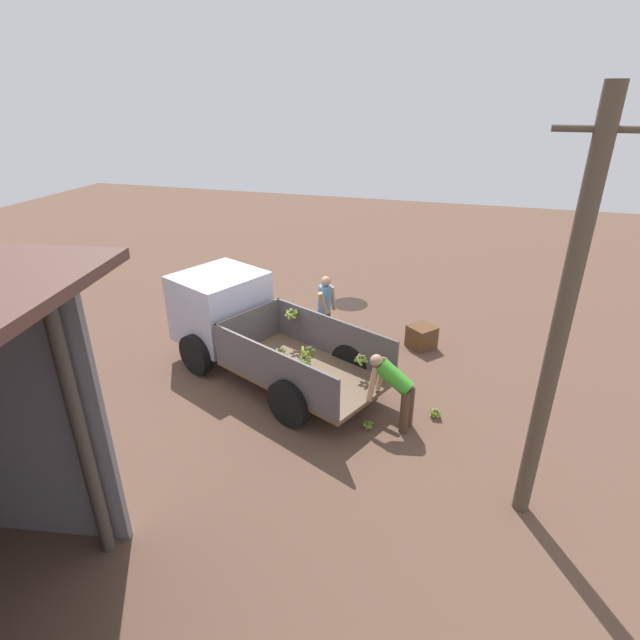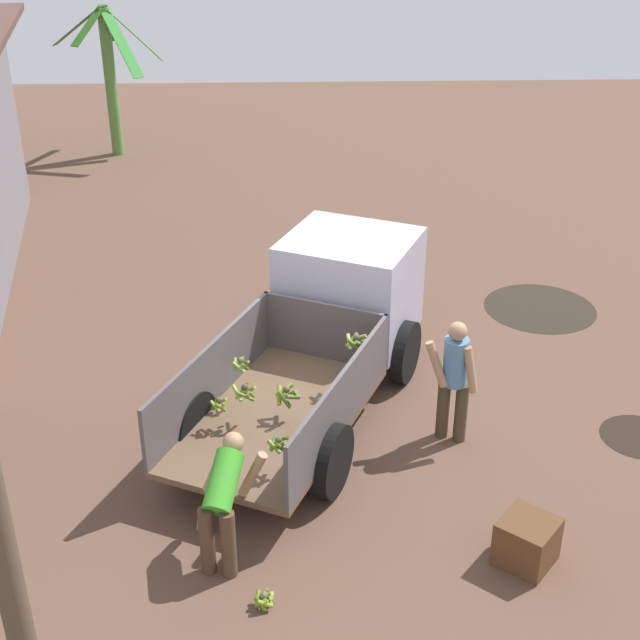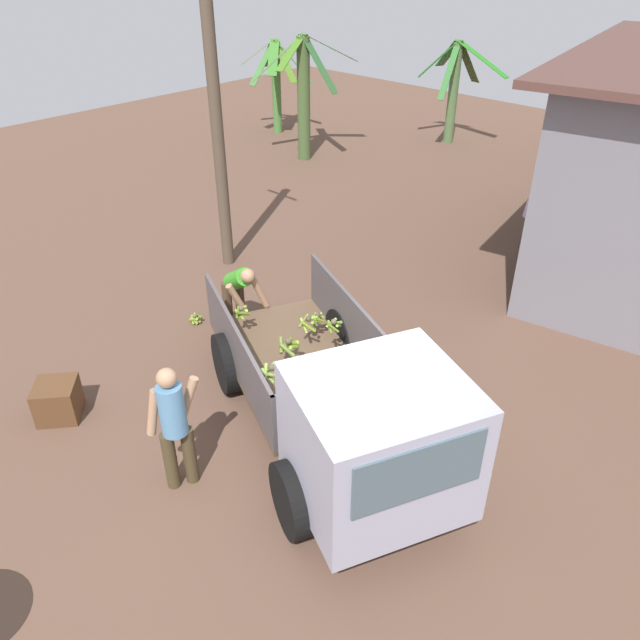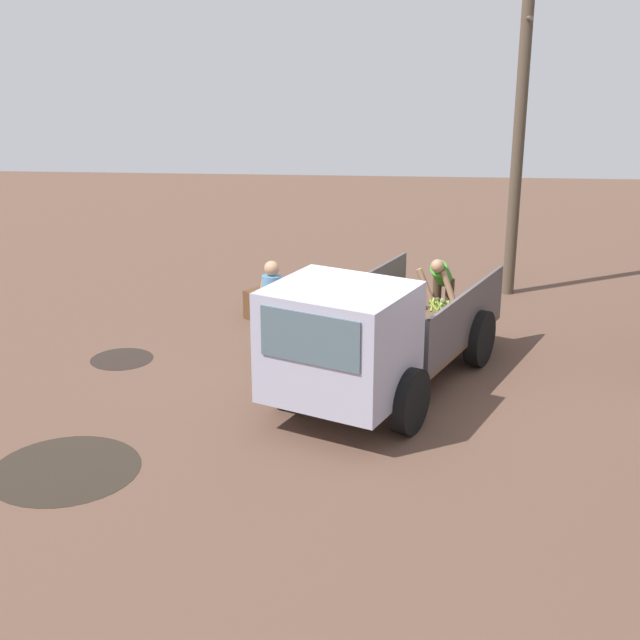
% 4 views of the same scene
% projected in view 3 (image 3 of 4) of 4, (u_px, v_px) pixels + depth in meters
% --- Properties ---
extents(ground, '(36.00, 36.00, 0.00)m').
position_uv_depth(ground, '(342.00, 463.00, 7.65)').
color(ground, brown).
extents(cargo_truck, '(4.97, 3.50, 1.87)m').
position_uv_depth(cargo_truck, '(357.00, 421.00, 6.83)').
color(cargo_truck, brown).
rests_on(cargo_truck, ground).
extents(utility_pole, '(0.99, 0.22, 5.45)m').
position_uv_depth(utility_pole, '(216.00, 118.00, 10.72)').
color(utility_pole, brown).
rests_on(utility_pole, ground).
extents(banana_palm_0, '(2.16, 2.66, 2.44)m').
position_uv_depth(banana_palm_0, '(630.00, 112.00, 16.78)').
color(banana_palm_0, '#435F2B').
rests_on(banana_palm_0, ground).
extents(banana_palm_2, '(1.84, 2.09, 2.74)m').
position_uv_depth(banana_palm_2, '(276.00, 83.00, 18.98)').
color(banana_palm_2, '#4A7B38').
rests_on(banana_palm_2, ground).
extents(banana_palm_3, '(2.08, 2.51, 3.05)m').
position_uv_depth(banana_palm_3, '(638.00, 102.00, 16.42)').
color(banana_palm_3, '#3D5D2F').
rests_on(banana_palm_3, ground).
extents(banana_palm_5, '(2.48, 2.15, 2.86)m').
position_uv_depth(banana_palm_5, '(454.00, 89.00, 18.10)').
color(banana_palm_5, '#4E6C3D').
rests_on(banana_palm_5, ground).
extents(banana_palm_6, '(2.10, 2.46, 3.24)m').
position_uv_depth(banana_palm_6, '(304.00, 96.00, 16.69)').
color(banana_palm_6, '#445B2F').
rests_on(banana_palm_6, ground).
extents(person_foreground_visitor, '(0.45, 0.66, 1.63)m').
position_uv_depth(person_foreground_visitor, '(174.00, 423.00, 6.93)').
color(person_foreground_visitor, '#443922').
rests_on(person_foreground_visitor, ground).
extents(person_worker_loading, '(0.82, 0.71, 1.27)m').
position_uv_depth(person_worker_loading, '(239.00, 289.00, 9.76)').
color(person_worker_loading, '#4C3627').
rests_on(person_worker_loading, ground).
extents(person_bystander_near_shed, '(0.56, 0.52, 1.60)m').
position_uv_depth(person_bystander_near_shed, '(533.00, 212.00, 12.05)').
color(person_bystander_near_shed, '#413D2C').
rests_on(person_bystander_near_shed, ground).
extents(banana_bunch_on_ground_0, '(0.21, 0.21, 0.18)m').
position_uv_depth(banana_bunch_on_ground_0, '(195.00, 318.00, 10.28)').
color(banana_bunch_on_ground_0, brown).
rests_on(banana_bunch_on_ground_0, ground).
extents(banana_bunch_on_ground_1, '(0.18, 0.18, 0.15)m').
position_uv_depth(banana_bunch_on_ground_1, '(270.00, 328.00, 10.06)').
color(banana_bunch_on_ground_1, brown).
rests_on(banana_bunch_on_ground_1, ground).
extents(wooden_crate_0, '(0.74, 0.74, 0.51)m').
position_uv_depth(wooden_crate_0, '(58.00, 400.00, 8.26)').
color(wooden_crate_0, brown).
rests_on(wooden_crate_0, ground).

